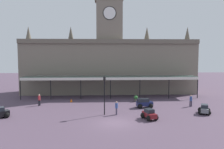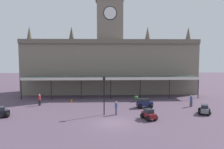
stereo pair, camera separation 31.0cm
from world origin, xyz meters
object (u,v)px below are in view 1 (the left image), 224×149
(car_maroon_sedan, at_px, (149,115))
(planter_near_kerb, at_px, (136,99))
(car_grey_sedan, at_px, (204,110))
(pedestrian_beside_cars, at_px, (117,107))
(pedestrian_near_entrance, at_px, (191,100))
(traffic_cone, at_px, (71,100))
(car_navy_estate, at_px, (144,104))
(victorian_lamppost, at_px, (104,90))
(pedestrian_crossing_forecourt, at_px, (39,100))

(car_maroon_sedan, height_order, planter_near_kerb, car_maroon_sedan)
(car_maroon_sedan, relative_size, car_grey_sedan, 1.00)
(pedestrian_beside_cars, bearing_deg, pedestrian_near_entrance, 19.97)
(traffic_cone, bearing_deg, planter_near_kerb, -0.69)
(car_navy_estate, xyz_separation_m, pedestrian_beside_cars, (-4.12, -3.56, 0.34))
(traffic_cone, bearing_deg, car_grey_sedan, -23.94)
(pedestrian_beside_cars, bearing_deg, car_grey_sedan, -0.07)
(car_maroon_sedan, height_order, car_grey_sedan, same)
(car_navy_estate, bearing_deg, pedestrian_near_entrance, 3.33)
(car_navy_estate, height_order, traffic_cone, car_navy_estate)
(car_navy_estate, xyz_separation_m, pedestrian_near_entrance, (6.76, 0.39, 0.34))
(victorian_lamppost, bearing_deg, car_grey_sedan, -0.09)
(pedestrian_near_entrance, bearing_deg, planter_near_kerb, 153.01)
(car_navy_estate, bearing_deg, car_maroon_sedan, -94.94)
(car_navy_estate, xyz_separation_m, planter_near_kerb, (-0.55, 4.12, -0.07))
(car_maroon_sedan, relative_size, pedestrian_crossing_forecourt, 1.33)
(pedestrian_near_entrance, xyz_separation_m, victorian_lamppost, (-12.36, -3.95, 2.11))
(pedestrian_near_entrance, height_order, pedestrian_crossing_forecourt, same)
(victorian_lamppost, bearing_deg, pedestrian_near_entrance, 17.72)
(car_grey_sedan, xyz_separation_m, pedestrian_beside_cars, (-11.01, 0.01, 0.41))
(pedestrian_near_entrance, distance_m, victorian_lamppost, 13.15)
(planter_near_kerb, bearing_deg, car_maroon_sedan, -89.65)
(pedestrian_crossing_forecourt, bearing_deg, car_navy_estate, -7.07)
(car_grey_sedan, bearing_deg, planter_near_kerb, 134.07)
(pedestrian_beside_cars, xyz_separation_m, victorian_lamppost, (-1.48, 0.01, 2.11))
(car_navy_estate, bearing_deg, victorian_lamppost, -147.57)
(car_maroon_sedan, relative_size, car_navy_estate, 0.95)
(victorian_lamppost, xyz_separation_m, planter_near_kerb, (5.04, 7.67, -2.53))
(victorian_lamppost, distance_m, traffic_cone, 9.72)
(car_maroon_sedan, xyz_separation_m, victorian_lamppost, (-5.10, 2.14, 2.52))
(car_maroon_sedan, height_order, pedestrian_near_entrance, pedestrian_near_entrance)
(pedestrian_near_entrance, bearing_deg, pedestrian_crossing_forecourt, 176.15)
(car_grey_sedan, relative_size, pedestrian_beside_cars, 1.34)
(car_maroon_sedan, bearing_deg, car_navy_estate, 85.06)
(car_navy_estate, distance_m, pedestrian_near_entrance, 6.78)
(planter_near_kerb, bearing_deg, pedestrian_crossing_forecourt, -171.08)
(pedestrian_near_entrance, relative_size, planter_near_kerb, 1.74)
(car_navy_estate, distance_m, car_grey_sedan, 7.77)
(car_maroon_sedan, bearing_deg, victorian_lamppost, 157.29)
(pedestrian_crossing_forecourt, distance_m, planter_near_kerb, 14.61)
(car_navy_estate, bearing_deg, planter_near_kerb, 97.63)
(pedestrian_beside_cars, distance_m, traffic_cone, 10.23)
(victorian_lamppost, bearing_deg, car_maroon_sedan, -22.71)
(pedestrian_beside_cars, relative_size, traffic_cone, 3.00)
(pedestrian_crossing_forecourt, bearing_deg, victorian_lamppost, -29.98)
(pedestrian_beside_cars, distance_m, planter_near_kerb, 8.48)
(pedestrian_beside_cars, xyz_separation_m, planter_near_kerb, (3.57, 7.68, -0.42))
(pedestrian_beside_cars, relative_size, pedestrian_crossing_forecourt, 1.00)
(car_maroon_sedan, xyz_separation_m, pedestrian_near_entrance, (7.25, 6.09, 0.41))
(pedestrian_near_entrance, distance_m, planter_near_kerb, 8.22)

